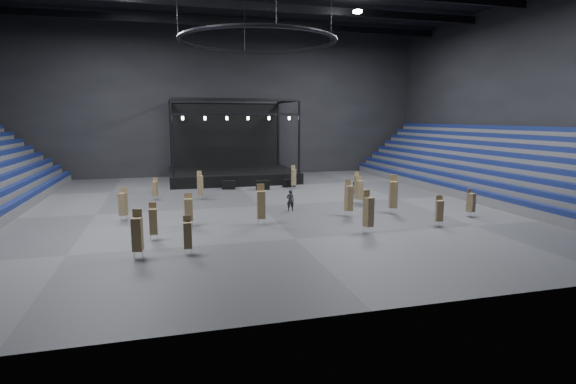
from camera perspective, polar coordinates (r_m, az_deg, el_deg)
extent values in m
plane|color=#414143|center=(36.88, -3.63, -1.78)|extent=(50.00, 50.00, 0.00)
cube|color=black|center=(56.94, -8.05, 11.20)|extent=(50.00, 0.20, 18.00)
cube|color=black|center=(16.24, 11.64, 15.76)|extent=(50.00, 0.20, 18.00)
cube|color=black|center=(47.92, 27.57, 10.59)|extent=(0.20, 42.00, 18.00)
cube|color=#0E193D|center=(37.62, -31.80, -1.50)|extent=(0.59, 40.00, 0.40)
cube|color=#4F4F51|center=(46.04, 23.45, 0.18)|extent=(7.20, 40.00, 0.75)
cube|color=#0E193D|center=(43.99, 20.15, 0.74)|extent=(0.59, 40.00, 0.40)
cube|color=#4F4F51|center=(46.27, 23.92, 0.66)|extent=(6.30, 40.00, 1.50)
cube|color=#0E193D|center=(44.42, 21.16, 1.74)|extent=(0.59, 40.00, 0.40)
cube|color=#4F4F51|center=(46.50, 24.38, 1.13)|extent=(5.40, 40.00, 2.25)
cube|color=#0E193D|center=(44.87, 22.14, 2.71)|extent=(0.59, 40.00, 0.40)
cube|color=#4F4F51|center=(46.74, 24.84, 1.60)|extent=(4.50, 40.00, 3.00)
cube|color=#0E193D|center=(45.35, 23.11, 3.67)|extent=(0.59, 40.00, 0.40)
cube|color=#4F4F51|center=(46.99, 25.29, 2.07)|extent=(3.60, 40.00, 3.75)
cube|color=#0E193D|center=(45.85, 24.06, 4.61)|extent=(0.59, 40.00, 0.40)
cube|color=#4F4F51|center=(47.24, 25.74, 2.53)|extent=(2.70, 40.00, 4.50)
cube|color=#0E193D|center=(46.38, 24.99, 5.52)|extent=(0.59, 40.00, 0.40)
cube|color=#4F4F51|center=(47.50, 26.19, 2.99)|extent=(1.80, 40.00, 5.25)
cube|color=#0E193D|center=(46.93, 25.90, 6.41)|extent=(0.59, 40.00, 0.40)
cube|color=#4F4F51|center=(47.76, 26.63, 3.44)|extent=(0.90, 40.00, 6.00)
cube|color=#0E193D|center=(47.50, 26.79, 7.28)|extent=(0.59, 40.00, 0.40)
cube|color=black|center=(51.87, -7.07, 2.10)|extent=(14.00, 10.00, 1.20)
cube|color=black|center=(56.25, -7.87, 7.35)|extent=(13.30, 0.30, 8.00)
cylinder|color=black|center=(46.40, -14.51, 6.59)|extent=(0.24, 0.24, 7.80)
cylinder|color=black|center=(55.60, -14.65, 7.01)|extent=(0.24, 0.24, 7.80)
cylinder|color=black|center=(48.40, 1.42, 6.99)|extent=(0.24, 0.24, 7.80)
cylinder|color=black|center=(57.27, -1.22, 7.37)|extent=(0.24, 0.24, 7.80)
cube|color=black|center=(46.94, -6.47, 11.62)|extent=(13.40, 0.25, 0.25)
cube|color=black|center=(56.05, -7.93, 11.23)|extent=(13.40, 0.25, 0.25)
cube|color=black|center=(46.91, -6.43, 9.79)|extent=(13.40, 0.20, 0.20)
cylinder|color=white|center=(46.38, -13.24, 9.11)|extent=(0.24, 0.24, 0.35)
cylinder|color=white|center=(46.52, -10.50, 9.21)|extent=(0.24, 0.24, 0.35)
cylinder|color=white|center=(46.75, -7.77, 9.28)|extent=(0.24, 0.24, 0.35)
cylinder|color=white|center=(47.09, -5.08, 9.33)|extent=(0.24, 0.24, 0.35)
cylinder|color=white|center=(47.52, -2.44, 9.35)|extent=(0.24, 0.24, 0.35)
cylinder|color=white|center=(48.06, 0.16, 9.36)|extent=(0.24, 0.24, 0.35)
torus|color=black|center=(36.64, -3.85, 18.59)|extent=(12.30, 12.30, 0.30)
cylinder|color=black|center=(38.73, 5.52, 21.83)|extent=(0.04, 0.04, 5.00)
cylinder|color=black|center=(42.89, -5.57, 20.61)|extent=(0.04, 0.04, 5.00)
cylinder|color=black|center=(36.44, -13.95, 22.40)|extent=(0.04, 0.04, 5.00)
cube|color=black|center=(44.21, -5.85, 22.51)|extent=(49.00, 0.35, 0.70)
cube|color=black|center=(51.94, -7.38, 20.51)|extent=(49.00, 0.35, 0.70)
cube|color=white|center=(44.06, 8.82, 21.70)|extent=(0.60, 0.60, 0.25)
cube|color=black|center=(45.76, -7.55, 0.90)|extent=(1.44, 0.99, 0.87)
cube|color=black|center=(45.17, -3.23, 0.88)|extent=(1.44, 0.84, 0.91)
cube|color=black|center=(46.79, 0.12, 1.14)|extent=(1.33, 0.85, 0.82)
cylinder|color=silver|center=(41.03, -16.72, -0.77)|extent=(0.03, 0.03, 0.35)
cylinder|color=silver|center=(41.36, -16.71, -0.69)|extent=(0.03, 0.03, 0.35)
cylinder|color=silver|center=(41.02, -16.26, -0.75)|extent=(0.03, 0.03, 0.35)
cylinder|color=silver|center=(41.35, -16.25, -0.67)|extent=(0.03, 0.03, 0.35)
cube|color=#9A8055|center=(41.06, -16.54, 0.40)|extent=(0.54, 0.54, 1.29)
cube|color=#9A8055|center=(41.13, -16.49, 1.26)|extent=(0.39, 0.19, 0.71)
cylinder|color=silver|center=(35.05, 22.07, -2.72)|extent=(0.03, 0.03, 0.40)
cylinder|color=silver|center=(35.35, 21.70, -2.60)|extent=(0.03, 0.03, 0.40)
cylinder|color=silver|center=(35.28, 22.57, -2.67)|extent=(0.03, 0.03, 0.40)
cylinder|color=silver|center=(35.58, 22.19, -2.55)|extent=(0.03, 0.03, 0.40)
cube|color=#9A8055|center=(35.15, 22.22, -1.24)|extent=(0.64, 0.64, 1.35)
cube|color=#9A8055|center=(35.14, 22.00, -0.19)|extent=(0.45, 0.25, 0.74)
cylinder|color=silver|center=(24.34, -18.95, -7.69)|extent=(0.03, 0.03, 0.41)
cylinder|color=silver|center=(24.72, -18.89, -7.43)|extent=(0.03, 0.03, 0.41)
cylinder|color=silver|center=(24.32, -18.02, -7.66)|extent=(0.03, 0.03, 0.41)
cylinder|color=silver|center=(24.69, -17.98, -7.39)|extent=(0.03, 0.03, 0.41)
cube|color=#9A8055|center=(24.24, -18.59, -5.13)|extent=(0.58, 0.58, 1.72)
cube|color=#9A8055|center=(24.25, -18.57, -3.15)|extent=(0.48, 0.15, 0.95)
cylinder|color=silver|center=(31.35, 18.50, -3.91)|extent=(0.03, 0.03, 0.37)
cylinder|color=silver|center=(31.64, 18.15, -3.78)|extent=(0.03, 0.03, 0.37)
cylinder|color=silver|center=(31.55, 19.03, -3.86)|extent=(0.03, 0.03, 0.37)
cylinder|color=silver|center=(31.83, 18.68, -3.73)|extent=(0.03, 0.03, 0.37)
cube|color=#9A8055|center=(31.41, 18.67, -2.27)|extent=(0.56, 0.56, 1.38)
cube|color=#9A8055|center=(31.47, 18.65, -1.06)|extent=(0.42, 0.19, 0.76)
cylinder|color=silver|center=(37.82, 8.87, -1.27)|extent=(0.03, 0.03, 0.42)
cylinder|color=silver|center=(38.18, 8.63, -1.16)|extent=(0.03, 0.03, 0.42)
cylinder|color=silver|center=(37.98, 9.42, -1.24)|extent=(0.03, 0.03, 0.42)
cylinder|color=silver|center=(38.34, 9.17, -1.13)|extent=(0.03, 0.03, 0.42)
cube|color=#9A8055|center=(37.91, 9.06, 0.26)|extent=(0.52, 0.52, 1.55)
cube|color=#9A8055|center=(37.99, 8.95, 1.39)|extent=(0.48, 0.08, 0.85)
cylinder|color=silver|center=(40.29, -11.27, -0.72)|extent=(0.03, 0.03, 0.37)
cylinder|color=silver|center=(40.63, -11.31, -0.63)|extent=(0.03, 0.03, 0.37)
cylinder|color=silver|center=(40.31, -10.77, -0.70)|extent=(0.03, 0.03, 0.37)
cylinder|color=silver|center=(40.66, -10.81, -0.61)|extent=(0.03, 0.03, 0.37)
cube|color=#9A8055|center=(40.30, -11.09, 0.81)|extent=(0.53, 0.53, 1.73)
cube|color=#9A8055|center=(40.37, -11.20, 1.99)|extent=(0.43, 0.14, 0.95)
cylinder|color=silver|center=(27.60, -17.03, -5.61)|extent=(0.03, 0.03, 0.38)
cylinder|color=silver|center=(27.95, -17.01, -5.43)|extent=(0.03, 0.03, 0.38)
cylinder|color=silver|center=(27.59, -16.28, -5.58)|extent=(0.03, 0.03, 0.38)
cylinder|color=silver|center=(27.94, -16.27, -5.40)|extent=(0.03, 0.03, 0.38)
cube|color=#9A8055|center=(27.55, -16.74, -3.61)|extent=(0.46, 0.46, 1.51)
cube|color=#9A8055|center=(27.59, -16.80, -2.09)|extent=(0.44, 0.06, 0.83)
cylinder|color=silver|center=(30.16, -3.73, -3.88)|extent=(0.03, 0.03, 0.45)
cylinder|color=silver|center=(30.57, -3.89, -3.70)|extent=(0.03, 0.03, 0.45)
cylinder|color=silver|center=(30.24, -2.94, -3.83)|extent=(0.03, 0.03, 0.45)
cylinder|color=silver|center=(30.65, -3.11, -3.66)|extent=(0.03, 0.03, 0.45)
cube|color=#9A8055|center=(30.16, -3.44, -1.63)|extent=(0.59, 0.59, 1.86)
cube|color=#9A8055|center=(30.23, -3.50, 0.09)|extent=(0.52, 0.12, 1.03)
cylinder|color=silver|center=(33.43, -20.47, -3.18)|extent=(0.03, 0.03, 0.40)
cylinder|color=silver|center=(33.81, -20.41, -3.04)|extent=(0.03, 0.03, 0.40)
cylinder|color=silver|center=(33.40, -19.81, -3.16)|extent=(0.03, 0.03, 0.40)
cylinder|color=silver|center=(33.77, -19.76, -3.02)|extent=(0.03, 0.03, 0.40)
cube|color=#9A8055|center=(33.41, -20.21, -1.44)|extent=(0.63, 0.63, 1.57)
cube|color=#9A8055|center=(33.46, -20.12, -0.14)|extent=(0.45, 0.23, 0.87)
cylinder|color=silver|center=(30.37, -12.81, -4.01)|extent=(0.03, 0.03, 0.44)
cylinder|color=silver|center=(30.77, -12.85, -3.84)|extent=(0.03, 0.03, 0.44)
cylinder|color=silver|center=(30.38, -12.02, -3.98)|extent=(0.03, 0.03, 0.44)
cylinder|color=silver|center=(30.79, -12.07, -3.80)|extent=(0.03, 0.03, 0.44)
cube|color=#9A8055|center=(30.38, -12.50, -2.18)|extent=(0.57, 0.57, 1.44)
cube|color=#9A8055|center=(30.47, -12.53, -0.86)|extent=(0.51, 0.11, 0.79)
cylinder|color=silver|center=(28.43, 9.91, -4.85)|extent=(0.03, 0.03, 0.43)
cylinder|color=silver|center=(28.79, 9.57, -4.66)|extent=(0.03, 0.03, 0.43)
cylinder|color=silver|center=(28.60, 10.65, -4.79)|extent=(0.03, 0.03, 0.43)
cylinder|color=silver|center=(28.96, 10.30, -4.60)|extent=(0.03, 0.03, 0.43)
cube|color=#9A8055|center=(28.44, 10.17, -2.52)|extent=(0.65, 0.65, 1.83)
cube|color=#9A8055|center=(28.43, 9.93, -0.74)|extent=(0.49, 0.21, 1.01)
cylinder|color=silver|center=(33.08, 7.52, -2.79)|extent=(0.03, 0.03, 0.41)
cylinder|color=silver|center=(33.42, 7.27, -2.65)|extent=(0.03, 0.03, 0.41)
cylinder|color=silver|center=(33.22, 8.14, -2.75)|extent=(0.03, 0.03, 0.41)
cylinder|color=silver|center=(33.57, 7.88, -2.61)|extent=(0.03, 0.03, 0.41)
cube|color=#9A8055|center=(33.11, 7.74, -0.80)|extent=(0.55, 0.55, 1.84)
cube|color=#9A8055|center=(33.14, 7.60, 0.74)|extent=(0.47, 0.12, 1.01)
cylinder|color=silver|center=(34.48, 13.01, -2.42)|extent=(0.03, 0.03, 0.45)
cylinder|color=silver|center=(34.84, 12.68, -2.28)|extent=(0.03, 0.03, 0.45)
cylinder|color=silver|center=(34.68, 13.63, -2.37)|extent=(0.03, 0.03, 0.45)
cylinder|color=silver|center=(35.04, 13.30, -2.24)|extent=(0.03, 0.03, 0.45)
cube|color=#9A8055|center=(34.54, 13.23, -0.34)|extent=(0.66, 0.66, 1.99)
cube|color=#9A8055|center=(34.61, 13.21, 1.27)|extent=(0.52, 0.20, 1.10)
cylinder|color=silver|center=(41.16, 8.62, -0.43)|extent=(0.03, 0.03, 0.36)
cylinder|color=silver|center=(41.47, 8.43, -0.35)|extent=(0.03, 0.03, 0.36)
cylinder|color=silver|center=(41.30, 9.06, -0.41)|extent=(0.03, 0.03, 0.36)
cylinder|color=silver|center=(41.61, 8.86, -0.33)|extent=(0.03, 0.03, 0.36)
cube|color=#9A8055|center=(41.24, 8.78, 0.93)|extent=(0.44, 0.44, 1.55)
cube|color=#9A8055|center=(41.30, 8.70, 1.96)|extent=(0.42, 0.06, 0.85)
cylinder|color=silver|center=(45.50, 0.57, 0.61)|extent=(0.03, 0.03, 0.36)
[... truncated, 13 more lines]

